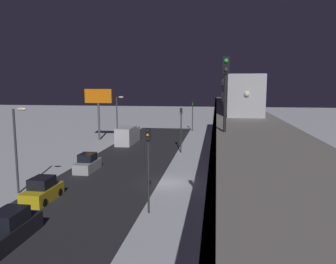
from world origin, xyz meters
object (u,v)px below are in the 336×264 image
traffic_light_far (193,111)px  traffic_light_mid (181,123)px  sedan_black (10,229)px  subway_train (234,91)px  rail_signal (226,81)px  commercial_billboard (98,101)px  sedan_yellow (42,191)px  box_truck (128,135)px  sedan_silver (88,164)px  traffic_light_near (148,158)px

traffic_light_far → traffic_light_mid: bearing=90.0°
sedan_black → subway_train: bearing=-118.7°
rail_signal → commercial_billboard: (20.70, -37.27, -2.89)m
subway_train → traffic_light_far: size_ratio=5.76×
traffic_light_far → commercial_billboard: bearing=42.0°
sedan_black → traffic_light_far: traffic_light_far is taller
subway_train → traffic_light_mid: (7.16, -1.78, -4.57)m
subway_train → sedan_yellow: 26.84m
sedan_yellow → box_truck: bearing=-89.6°
subway_train → sedan_black: bearing=61.3°
traffic_light_mid → sedan_silver: bearing=51.2°
sedan_black → traffic_light_near: bearing=-142.8°
subway_train → commercial_billboard: 25.07m
rail_signal → traffic_light_mid: bearing=-79.3°
sedan_yellow → subway_train: bearing=-130.0°
box_truck → commercial_billboard: commercial_billboard is taller
traffic_light_far → commercial_billboard: commercial_billboard is taller
rail_signal → box_truck: bearing=-66.8°
sedan_black → box_truck: bearing=-86.7°
commercial_billboard → traffic_light_mid: bearing=149.5°
subway_train → sedan_black: subway_train is taller
rail_signal → commercial_billboard: size_ratio=0.45×
traffic_light_mid → traffic_light_far: size_ratio=1.00×
sedan_black → traffic_light_mid: 29.73m
subway_train → commercial_billboard: bearing=-25.7°
traffic_light_near → traffic_light_mid: size_ratio=1.00×
subway_train → sedan_silver: bearing=30.8°
box_truck → traffic_light_near: traffic_light_near is taller
rail_signal → commercial_billboard: rail_signal is taller
sedan_silver → box_truck: bearing=-89.4°
traffic_light_near → traffic_light_far: (0.00, -45.75, 0.00)m
traffic_light_mid → sedan_yellow: bearing=66.5°
subway_train → box_truck: size_ratio=4.98×
sedan_yellow → sedan_silver: bearing=-90.0°
rail_signal → sedan_silver: bearing=-48.7°
rail_signal → sedan_black: size_ratio=0.85×
sedan_black → commercial_billboard: 38.91m
traffic_light_near → commercial_billboard: commercial_billboard is taller
sedan_yellow → sedan_silver: (0.00, -9.84, 0.01)m
subway_train → box_truck: subway_train is taller
subway_train → sedan_black: 31.56m
subway_train → box_truck: (16.66, -8.07, -7.42)m
sedan_black → traffic_light_near: traffic_light_near is taller
sedan_black → traffic_light_mid: size_ratio=0.73×
traffic_light_near → traffic_light_mid: same height
sedan_black → box_truck: 34.92m
rail_signal → traffic_light_near: 9.35m
sedan_silver → box_truck: (0.20, -17.87, 0.55)m
subway_train → rail_signal: 26.53m
sedan_black → commercial_billboard: bearing=-78.2°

